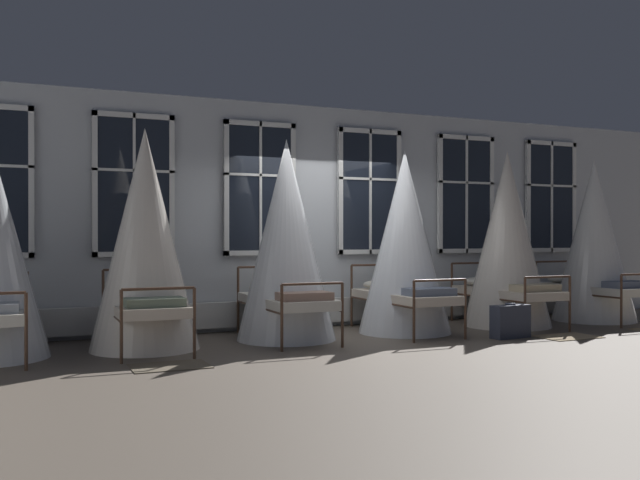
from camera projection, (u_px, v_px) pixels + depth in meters
ground at (353, 338)px, 9.41m from camera, size 25.57×25.57×0.00m
back_wall_with_windows at (314, 217)px, 10.63m from camera, size 13.79×0.10×3.30m
window_bank at (317, 246)px, 10.52m from camera, size 9.97×0.10×2.93m
cot_second at (145, 242)px, 8.49m from camera, size 1.30×1.83×2.66m
cot_third at (286, 242)px, 9.27m from camera, size 1.30×1.83×2.63m
cot_fourth at (405, 244)px, 9.95m from camera, size 1.30×1.82×2.56m
cot_fifth at (507, 241)px, 10.67m from camera, size 1.30×1.83×2.64m
cot_sixth at (594, 243)px, 11.37m from camera, size 1.30×1.85×2.58m
rug_second at (170, 366)px, 7.36m from camera, size 0.80×0.56×0.01m
rug_fifth at (567, 337)px, 9.49m from camera, size 0.81×0.57×0.01m
suitcase_dark at (510, 321)px, 9.42m from camera, size 0.58×0.27×0.47m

